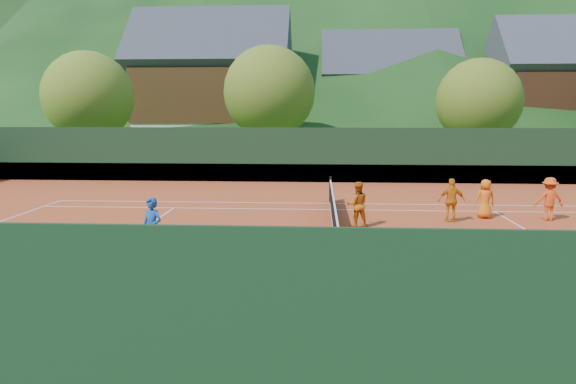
# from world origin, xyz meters

# --- Properties ---
(ground) EXTENTS (400.00, 400.00, 0.00)m
(ground) POSITION_xyz_m (0.00, 0.00, 0.00)
(ground) COLOR #2B561B
(ground) RESTS_ON ground
(clay_court) EXTENTS (40.00, 24.00, 0.02)m
(clay_court) POSITION_xyz_m (0.00, 0.00, 0.01)
(clay_court) COLOR #B23E1C
(clay_court) RESTS_ON ground
(coach) EXTENTS (0.71, 0.59, 1.65)m
(coach) POSITION_xyz_m (-4.95, -3.00, 0.85)
(coach) COLOR #174995
(coach) RESTS_ON clay_court
(student_a) EXTENTS (0.83, 0.68, 1.56)m
(student_a) POSITION_xyz_m (0.80, 1.10, 0.80)
(student_a) COLOR #CC6112
(student_a) RESTS_ON clay_court
(student_b) EXTENTS (0.93, 0.41, 1.57)m
(student_b) POSITION_xyz_m (4.19, 2.08, 0.80)
(student_b) COLOR orange
(student_b) RESTS_ON clay_court
(student_c) EXTENTS (0.73, 0.50, 1.44)m
(student_c) POSITION_xyz_m (5.60, 2.83, 0.74)
(student_c) COLOR orange
(student_c) RESTS_ON clay_court
(student_d) EXTENTS (1.01, 0.59, 1.57)m
(student_d) POSITION_xyz_m (7.76, 2.55, 0.80)
(student_d) COLOR #E74E14
(student_d) RESTS_ON clay_court
(tennis_ball_0) EXTENTS (0.07, 0.07, 0.07)m
(tennis_ball_0) POSITION_xyz_m (-2.47, -3.72, 0.05)
(tennis_ball_0) COLOR #D9EB27
(tennis_ball_0) RESTS_ON clay_court
(tennis_ball_2) EXTENTS (0.07, 0.07, 0.07)m
(tennis_ball_2) POSITION_xyz_m (1.15, -5.97, 0.05)
(tennis_ball_2) COLOR #D9EB27
(tennis_ball_2) RESTS_ON clay_court
(tennis_ball_3) EXTENTS (0.07, 0.07, 0.07)m
(tennis_ball_3) POSITION_xyz_m (-3.72, -4.75, 0.05)
(tennis_ball_3) COLOR #D9EB27
(tennis_ball_3) RESTS_ON clay_court
(tennis_ball_4) EXTENTS (0.07, 0.07, 0.07)m
(tennis_ball_4) POSITION_xyz_m (-6.31, -2.91, 0.05)
(tennis_ball_4) COLOR #D9EB27
(tennis_ball_4) RESTS_ON clay_court
(tennis_ball_5) EXTENTS (0.07, 0.07, 0.07)m
(tennis_ball_5) POSITION_xyz_m (-0.62, -4.58, 0.05)
(tennis_ball_5) COLOR #D9EB27
(tennis_ball_5) RESTS_ON clay_court
(tennis_ball_6) EXTENTS (0.07, 0.07, 0.07)m
(tennis_ball_6) POSITION_xyz_m (-3.28, -8.24, 0.05)
(tennis_ball_6) COLOR #D9EB27
(tennis_ball_6) RESTS_ON clay_court
(tennis_ball_7) EXTENTS (0.07, 0.07, 0.07)m
(tennis_ball_7) POSITION_xyz_m (0.33, -3.52, 0.05)
(tennis_ball_7) COLOR #D9EB27
(tennis_ball_7) RESTS_ON clay_court
(tennis_ball_8) EXTENTS (0.07, 0.07, 0.07)m
(tennis_ball_8) POSITION_xyz_m (-3.58, -6.41, 0.05)
(tennis_ball_8) COLOR #D9EB27
(tennis_ball_8) RESTS_ON clay_court
(tennis_ball_10) EXTENTS (0.07, 0.07, 0.07)m
(tennis_ball_10) POSITION_xyz_m (1.99, -6.83, 0.05)
(tennis_ball_10) COLOR #D9EB27
(tennis_ball_10) RESTS_ON clay_court
(tennis_ball_11) EXTENTS (0.07, 0.07, 0.07)m
(tennis_ball_11) POSITION_xyz_m (-2.29, -8.50, 0.05)
(tennis_ball_11) COLOR #D9EB27
(tennis_ball_11) RESTS_ON clay_court
(tennis_ball_12) EXTENTS (0.07, 0.07, 0.07)m
(tennis_ball_12) POSITION_xyz_m (-2.81, -6.55, 0.05)
(tennis_ball_12) COLOR #D9EB27
(tennis_ball_12) RESTS_ON clay_court
(tennis_ball_14) EXTENTS (0.07, 0.07, 0.07)m
(tennis_ball_14) POSITION_xyz_m (3.04, -6.94, 0.05)
(tennis_ball_14) COLOR #D9EB27
(tennis_ball_14) RESTS_ON clay_court
(tennis_ball_16) EXTENTS (0.07, 0.07, 0.07)m
(tennis_ball_16) POSITION_xyz_m (-4.25, -8.86, 0.05)
(tennis_ball_16) COLOR #D9EB27
(tennis_ball_16) RESTS_ON clay_court
(tennis_ball_17) EXTENTS (0.07, 0.07, 0.07)m
(tennis_ball_17) POSITION_xyz_m (3.48, -5.34, 0.05)
(tennis_ball_17) COLOR #D9EB27
(tennis_ball_17) RESTS_ON clay_court
(court_lines) EXTENTS (23.83, 11.03, 0.00)m
(court_lines) POSITION_xyz_m (0.00, 0.00, 0.02)
(court_lines) COLOR white
(court_lines) RESTS_ON clay_court
(tennis_net) EXTENTS (0.10, 12.07, 1.10)m
(tennis_net) POSITION_xyz_m (0.00, 0.00, 0.52)
(tennis_net) COLOR black
(tennis_net) RESTS_ON clay_court
(perimeter_fence) EXTENTS (40.40, 24.24, 3.00)m
(perimeter_fence) POSITION_xyz_m (0.00, 0.00, 1.27)
(perimeter_fence) COLOR black
(perimeter_fence) RESTS_ON clay_court
(ball_hopper) EXTENTS (0.57, 0.57, 1.00)m
(ball_hopper) POSITION_xyz_m (-7.09, -4.89, 0.77)
(ball_hopper) COLOR black
(ball_hopper) RESTS_ON clay_court
(chalet_left) EXTENTS (13.80, 9.93, 12.92)m
(chalet_left) POSITION_xyz_m (-10.00, 30.00, 5.65)
(chalet_left) COLOR beige
(chalet_left) RESTS_ON ground
(chalet_mid) EXTENTS (12.65, 8.82, 11.45)m
(chalet_mid) POSITION_xyz_m (6.00, 34.00, 4.99)
(chalet_mid) COLOR beige
(chalet_mid) RESTS_ON ground
(chalet_right) EXTENTS (11.50, 8.82, 11.91)m
(chalet_right) POSITION_xyz_m (20.00, 30.00, 5.26)
(chalet_right) COLOR beige
(chalet_right) RESTS_ON ground
(tree_a) EXTENTS (6.00, 6.00, 7.88)m
(tree_a) POSITION_xyz_m (-16.00, 18.00, 4.87)
(tree_a) COLOR #3C2818
(tree_a) RESTS_ON ground
(tree_b) EXTENTS (6.40, 6.40, 8.40)m
(tree_b) POSITION_xyz_m (-4.00, 20.00, 5.19)
(tree_b) COLOR #3E2919
(tree_b) RESTS_ON ground
(tree_c) EXTENTS (5.60, 5.60, 7.35)m
(tree_c) POSITION_xyz_m (10.00, 19.00, 4.54)
(tree_c) COLOR #432B1A
(tree_c) RESTS_ON ground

